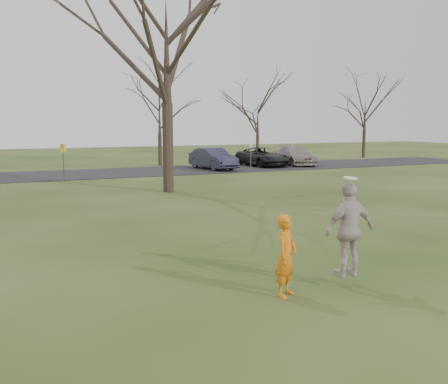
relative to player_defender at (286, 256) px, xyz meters
The scene contains 11 objects.
ground 0.92m from the player_defender, 10.58° to the right, with size 120.00×120.00×0.00m, color #1E380F.
parking_strip 24.93m from the player_defender, 88.97° to the left, with size 62.00×6.50×0.04m, color black.
player_defender is the anchor object (origin of this frame).
car_5 26.11m from the player_defender, 70.22° to the left, with size 1.57×4.51×1.49m, color #2C2C42.
car_6 28.71m from the player_defender, 62.54° to the left, with size 2.29×4.96×1.38m, color black.
car_7 29.96m from the player_defender, 57.66° to the left, with size 1.99×4.91×1.42m, color gray.
catching_play 1.50m from the player_defender, ahead, with size 1.14×0.49×2.04m.
sign_yellow 21.98m from the player_defender, 94.05° to the left, with size 0.35×0.35×2.08m.
sign_white 24.29m from the player_defender, 64.51° to the left, with size 0.35×0.35×2.08m.
big_tree 16.34m from the player_defender, 80.68° to the left, with size 9.00×9.00×14.00m, color #352821, non-canonical shape.
small_tree_row 30.52m from the player_defender, 80.84° to the left, with size 55.00×5.90×8.50m.
Camera 1 is at (-5.35, -7.97, 3.32)m, focal length 40.45 mm.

